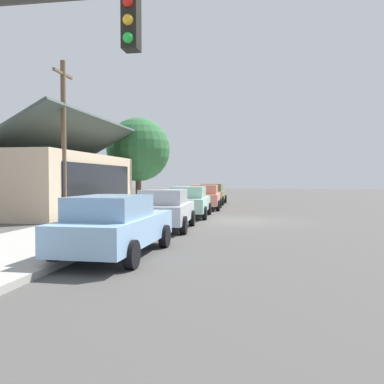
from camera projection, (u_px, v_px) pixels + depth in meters
The scene contains 12 objects.
ground_plane at pixel (240, 221), 19.59m from camera, with size 120.00×120.00×0.00m, color #4C4947.
sidewalk_curb at pixel (127, 218), 20.50m from camera, with size 60.00×4.20×0.16m, color #A3A099.
car_skyblue at pixel (116, 225), 10.74m from camera, with size 4.82×2.09×1.59m.
car_silver at pixel (165, 209), 16.29m from camera, with size 4.40×2.17×1.59m.
car_seafoam at pixel (190, 201), 21.56m from camera, with size 4.69×2.15×1.59m.
car_coral at pixel (205, 197), 26.91m from camera, with size 4.66×2.16×1.59m.
car_olive at pixel (213, 194), 32.29m from camera, with size 4.34×2.00×1.59m.
storefront_building at pixel (40, 181), 24.57m from camera, with size 12.44×7.89×5.54m.
shade_tree at pixel (138, 150), 32.30m from camera, with size 4.94×4.94×6.71m.
traffic_light_main at pixel (36, 85), 6.49m from camera, with size 0.37×2.79×5.20m.
utility_pole_wooden at pixel (64, 138), 19.45m from camera, with size 1.80×0.24×7.50m.
fire_hydrant_red at pixel (187, 200), 29.36m from camera, with size 0.22×0.22×0.71m.
Camera 1 is at (-19.64, -0.93, 2.04)m, focal length 38.86 mm.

